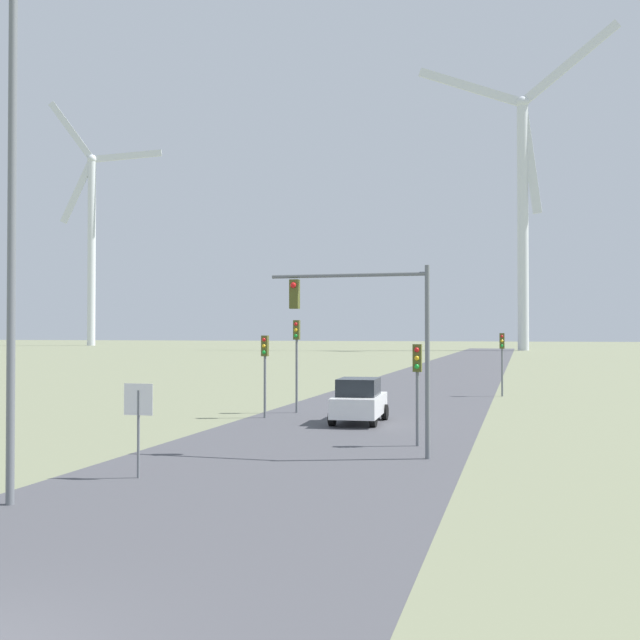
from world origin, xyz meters
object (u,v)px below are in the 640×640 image
object	(u,v)px
traffic_light_post_near_left	(265,357)
traffic_light_post_mid_left	(297,345)
stop_sign_near	(138,412)
traffic_light_post_mid_right	(502,350)
traffic_light_mast_overhead	(369,319)
car_approaching	(359,401)
streetlamp	(12,170)
wind_turbine_far_left	(92,232)
wind_turbine_left	(523,197)
traffic_light_post_near_right	(417,371)

from	to	relation	value
traffic_light_post_near_left	traffic_light_post_mid_left	bearing A→B (deg)	71.92
stop_sign_near	traffic_light_post_mid_right	bearing A→B (deg)	73.04
traffic_light_mast_overhead	car_approaching	bearing A→B (deg)	104.25
car_approaching	traffic_light_post_mid_left	bearing A→B (deg)	140.16
traffic_light_post_mid_left	traffic_light_post_mid_right	xyz separation A→B (m)	(8.91, 11.55, -0.43)
stop_sign_near	traffic_light_mast_overhead	world-z (taller)	traffic_light_mast_overhead
streetlamp	wind_turbine_far_left	distance (m)	201.37
stop_sign_near	traffic_light_post_near_left	xyz separation A→B (m)	(-1.33, 13.47, 0.94)
traffic_light_mast_overhead	traffic_light_post_mid_left	bearing A→B (deg)	117.10
traffic_light_post_mid_right	wind_turbine_left	size ratio (longest dim) A/B	0.06
traffic_light_post_mid_right	traffic_light_post_near_right	bearing A→B (deg)	-96.21
streetlamp	traffic_light_post_mid_right	xyz separation A→B (m)	(9.53, 30.67, -4.54)
stop_sign_near	car_approaching	xyz separation A→B (m)	(3.00, 12.76, -0.76)
traffic_light_post_mid_right	wind_turbine_far_left	xyz separation A→B (m)	(-114.53, 139.43, 28.83)
streetlamp	traffic_light_post_near_left	xyz separation A→B (m)	(-0.13, 16.84, -4.60)
traffic_light_post_mid_left	wind_turbine_left	xyz separation A→B (m)	(10.31, 124.00, 28.18)
stop_sign_near	traffic_light_post_near_right	bearing A→B (deg)	49.46
traffic_light_post_mid_left	stop_sign_near	bearing A→B (deg)	-87.88
traffic_light_post_near_left	traffic_light_post_mid_left	size ratio (longest dim) A/B	0.84
traffic_light_post_near_right	traffic_light_post_mid_right	size ratio (longest dim) A/B	0.91
stop_sign_near	wind_turbine_far_left	distance (m)	199.92
wind_turbine_far_left	traffic_light_post_mid_right	bearing A→B (deg)	-50.60
traffic_light_post_mid_right	stop_sign_near	bearing A→B (deg)	-106.96
streetlamp	stop_sign_near	world-z (taller)	streetlamp
stop_sign_near	traffic_light_post_near_left	size ratio (longest dim) A/B	0.67
traffic_light_post_near_right	wind_turbine_far_left	xyz separation A→B (m)	(-112.34, 159.55, 29.08)
stop_sign_near	traffic_light_post_mid_right	distance (m)	28.55
traffic_light_post_near_left	wind_turbine_left	world-z (taller)	wind_turbine_left
stop_sign_near	wind_turbine_left	world-z (taller)	wind_turbine_left
streetlamp	traffic_light_post_near_left	distance (m)	17.46
traffic_light_post_near_left	traffic_light_post_near_right	bearing A→B (deg)	-40.11
wind_turbine_far_left	traffic_light_mast_overhead	bearing A→B (deg)	-55.52
traffic_light_post_mid_left	traffic_light_post_mid_right	world-z (taller)	traffic_light_post_mid_left
traffic_light_post_mid_left	wind_turbine_left	bearing A→B (deg)	85.25
traffic_light_post_mid_right	traffic_light_mast_overhead	distance (m)	22.80
traffic_light_mast_overhead	wind_turbine_left	world-z (taller)	wind_turbine_left
wind_turbine_left	traffic_light_mast_overhead	bearing A→B (deg)	-91.99
traffic_light_mast_overhead	wind_turbine_far_left	xyz separation A→B (m)	(-111.23, 161.94, 27.42)
traffic_light_post_near_right	wind_turbine_far_left	size ratio (longest dim) A/B	0.05
traffic_light_post_mid_left	wind_turbine_left	size ratio (longest dim) A/B	0.07
car_approaching	traffic_light_post_mid_right	bearing A→B (deg)	69.89
wind_turbine_left	streetlamp	bearing A→B (deg)	-94.37
streetlamp	car_approaching	distance (m)	17.82
traffic_light_post_mid_right	wind_turbine_far_left	bearing A→B (deg)	129.40
traffic_light_post_mid_left	car_approaching	world-z (taller)	traffic_light_post_mid_left
streetlamp	traffic_light_post_mid_left	distance (m)	19.57
traffic_light_post_near_right	traffic_light_mast_overhead	bearing A→B (deg)	-114.90
traffic_light_post_near_right	car_approaching	distance (m)	6.58
traffic_light_post_mid_right	car_approaching	distance (m)	15.58
wind_turbine_left	traffic_light_post_mid_left	bearing A→B (deg)	-94.75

